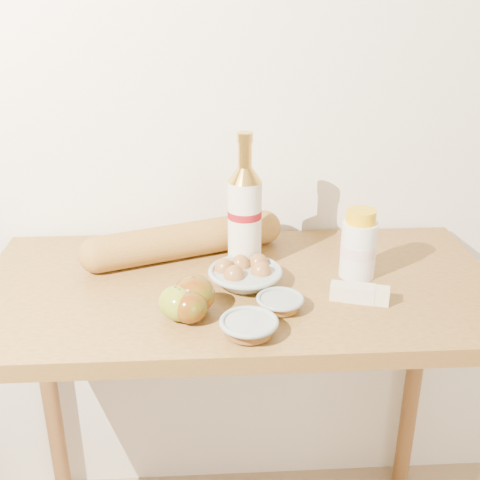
% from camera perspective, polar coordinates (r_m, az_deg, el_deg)
% --- Properties ---
extents(back_wall, '(3.50, 0.02, 2.60)m').
position_cam_1_polar(back_wall, '(1.58, -0.79, 14.65)').
color(back_wall, silver).
rests_on(back_wall, ground).
extents(table, '(1.20, 0.60, 0.90)m').
position_cam_1_polar(table, '(1.46, -0.07, -8.34)').
color(table, olive).
rests_on(table, ground).
extents(bourbon_bottle, '(0.09, 0.09, 0.33)m').
position_cam_1_polar(bourbon_bottle, '(1.42, 0.45, 2.42)').
color(bourbon_bottle, beige).
rests_on(bourbon_bottle, table).
extents(cream_bottle, '(0.09, 0.09, 0.16)m').
position_cam_1_polar(cream_bottle, '(1.42, 11.18, -0.54)').
color(cream_bottle, white).
rests_on(cream_bottle, table).
extents(egg_bowl, '(0.21, 0.21, 0.06)m').
position_cam_1_polar(egg_bowl, '(1.38, 0.45, -3.26)').
color(egg_bowl, '#94A19D').
rests_on(egg_bowl, table).
extents(baguette, '(0.53, 0.26, 0.09)m').
position_cam_1_polar(baguette, '(1.51, -5.26, -0.02)').
color(baguette, '#AD7D34').
rests_on(baguette, table).
extents(apple_yellowgreen, '(0.09, 0.09, 0.07)m').
position_cam_1_polar(apple_yellowgreen, '(1.25, -6.08, -5.86)').
color(apple_yellowgreen, olive).
rests_on(apple_yellowgreen, table).
extents(apple_redgreen_front, '(0.12, 0.12, 0.08)m').
position_cam_1_polar(apple_redgreen_front, '(1.26, -4.37, -5.15)').
color(apple_redgreen_front, maroon).
rests_on(apple_redgreen_front, table).
extents(apple_redgreen_right, '(0.08, 0.08, 0.07)m').
position_cam_1_polar(apple_redgreen_right, '(1.23, -4.77, -6.34)').
color(apple_redgreen_right, maroon).
rests_on(apple_redgreen_right, table).
extents(sugar_bowl, '(0.16, 0.16, 0.03)m').
position_cam_1_polar(sugar_bowl, '(1.19, 0.84, -8.20)').
color(sugar_bowl, gray).
rests_on(sugar_bowl, table).
extents(syrup_bowl, '(0.12, 0.12, 0.03)m').
position_cam_1_polar(syrup_bowl, '(1.28, 3.81, -5.96)').
color(syrup_bowl, gray).
rests_on(syrup_bowl, table).
extents(butter_stick, '(0.13, 0.07, 0.04)m').
position_cam_1_polar(butter_stick, '(1.34, 11.27, -4.98)').
color(butter_stick, beige).
rests_on(butter_stick, table).
extents(apple_extra, '(0.09, 0.09, 0.07)m').
position_cam_1_polar(apple_extra, '(1.24, -5.70, -6.07)').
color(apple_extra, olive).
rests_on(apple_extra, table).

